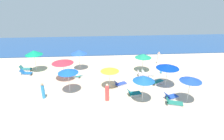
{
  "coord_description": "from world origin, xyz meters",
  "views": [
    {
      "loc": [
        -2.22,
        -10.45,
        9.54
      ],
      "look_at": [
        -0.74,
        9.24,
        1.02
      ],
      "focal_mm": 30.24,
      "sensor_mm": 36.0,
      "label": 1
    }
  ],
  "objects_px": {
    "lounge_chair_6_1": "(147,74)",
    "beachgoer_0": "(43,91)",
    "lounge_chair_1_0": "(120,84)",
    "lounge_chair_8_0": "(71,72)",
    "umbrella_3": "(168,66)",
    "umbrella_8": "(79,52)",
    "lounge_chair_2_1": "(171,96)",
    "umbrella_5": "(144,78)",
    "lounge_chair_5_0": "(134,93)",
    "umbrella_1": "(110,69)",
    "lounge_chair_4_1": "(77,75)",
    "lounge_chair_4_0": "(76,75)",
    "umbrella_2": "(191,79)",
    "lounge_chair_6_0": "(143,74)",
    "beachgoer_1": "(107,93)",
    "beach_ball_0": "(161,72)",
    "umbrella_4": "(63,61)",
    "lounge_chair_3_0": "(157,82)",
    "lounge_chair_0_1": "(26,73)",
    "lounge_chair_0_0": "(25,69)",
    "umbrella_0": "(34,53)",
    "umbrella_6": "(143,56)",
    "umbrella_7": "(68,71)",
    "lounge_chair_2_0": "(174,103)",
    "beachgoer_2": "(158,58)"
  },
  "relations": [
    {
      "from": "umbrella_4",
      "to": "lounge_chair_4_0",
      "type": "height_order",
      "value": "umbrella_4"
    },
    {
      "from": "lounge_chair_4_0",
      "to": "beach_ball_0",
      "type": "xyz_separation_m",
      "value": [
        10.31,
        0.3,
        -0.11
      ]
    },
    {
      "from": "umbrella_6",
      "to": "lounge_chair_6_1",
      "type": "bearing_deg",
      "value": -77.67
    },
    {
      "from": "lounge_chair_0_1",
      "to": "umbrella_8",
      "type": "xyz_separation_m",
      "value": [
        6.36,
        1.2,
        2.09
      ]
    },
    {
      "from": "umbrella_2",
      "to": "lounge_chair_4_0",
      "type": "bearing_deg",
      "value": 149.8
    },
    {
      "from": "lounge_chair_0_1",
      "to": "umbrella_8",
      "type": "bearing_deg",
      "value": -73.27
    },
    {
      "from": "lounge_chair_3_0",
      "to": "umbrella_8",
      "type": "height_order",
      "value": "umbrella_8"
    },
    {
      "from": "lounge_chair_5_0",
      "to": "beachgoer_1",
      "type": "bearing_deg",
      "value": 95.5
    },
    {
      "from": "lounge_chair_2_0",
      "to": "lounge_chair_6_1",
      "type": "height_order",
      "value": "lounge_chair_6_1"
    },
    {
      "from": "umbrella_4",
      "to": "beachgoer_0",
      "type": "relative_size",
      "value": 1.54
    },
    {
      "from": "umbrella_7",
      "to": "lounge_chair_8_0",
      "type": "bearing_deg",
      "value": 95.49
    },
    {
      "from": "lounge_chair_6_0",
      "to": "beachgoer_1",
      "type": "distance_m",
      "value": 6.67
    },
    {
      "from": "umbrella_3",
      "to": "beachgoer_0",
      "type": "relative_size",
      "value": 1.61
    },
    {
      "from": "lounge_chair_0_0",
      "to": "lounge_chair_6_1",
      "type": "distance_m",
      "value": 15.23
    },
    {
      "from": "beach_ball_0",
      "to": "lounge_chair_8_0",
      "type": "bearing_deg",
      "value": 175.92
    },
    {
      "from": "umbrella_1",
      "to": "umbrella_3",
      "type": "bearing_deg",
      "value": -1.01
    },
    {
      "from": "umbrella_2",
      "to": "lounge_chair_4_0",
      "type": "distance_m",
      "value": 12.52
    },
    {
      "from": "umbrella_0",
      "to": "beachgoer_0",
      "type": "xyz_separation_m",
      "value": [
        2.53,
        -6.51,
        -1.71
      ]
    },
    {
      "from": "lounge_chair_2_1",
      "to": "umbrella_8",
      "type": "xyz_separation_m",
      "value": [
        -9.07,
        7.73,
        2.1
      ]
    },
    {
      "from": "umbrella_4",
      "to": "lounge_chair_8_0",
      "type": "height_order",
      "value": "umbrella_4"
    },
    {
      "from": "umbrella_0",
      "to": "lounge_chair_3_0",
      "type": "relative_size",
      "value": 1.7
    },
    {
      "from": "umbrella_7",
      "to": "lounge_chair_5_0",
      "type": "bearing_deg",
      "value": -9.85
    },
    {
      "from": "lounge_chair_4_1",
      "to": "lounge_chair_3_0",
      "type": "bearing_deg",
      "value": -125.14
    },
    {
      "from": "umbrella_1",
      "to": "umbrella_5",
      "type": "xyz_separation_m",
      "value": [
        2.8,
        -2.8,
        0.25
      ]
    },
    {
      "from": "lounge_chair_4_0",
      "to": "lounge_chair_5_0",
      "type": "xyz_separation_m",
      "value": [
        6.06,
        -4.62,
        -0.01
      ]
    },
    {
      "from": "lounge_chair_3_0",
      "to": "umbrella_8",
      "type": "relative_size",
      "value": 0.63
    },
    {
      "from": "lounge_chair_6_0",
      "to": "umbrella_8",
      "type": "height_order",
      "value": "umbrella_8"
    },
    {
      "from": "lounge_chair_3_0",
      "to": "lounge_chair_5_0",
      "type": "xyz_separation_m",
      "value": [
        -2.92,
        -2.19,
        -0.01
      ]
    },
    {
      "from": "lounge_chair_6_1",
      "to": "beachgoer_0",
      "type": "height_order",
      "value": "beachgoer_0"
    },
    {
      "from": "umbrella_5",
      "to": "lounge_chair_6_0",
      "type": "relative_size",
      "value": 1.84
    },
    {
      "from": "lounge_chair_1_0",
      "to": "lounge_chair_5_0",
      "type": "relative_size",
      "value": 1.04
    },
    {
      "from": "umbrella_8",
      "to": "beach_ball_0",
      "type": "bearing_deg",
      "value": -11.01
    },
    {
      "from": "lounge_chair_3_0",
      "to": "beachgoer_1",
      "type": "xyz_separation_m",
      "value": [
        -5.54,
        -2.86,
        0.53
      ]
    },
    {
      "from": "umbrella_2",
      "to": "lounge_chair_8_0",
      "type": "distance_m",
      "value": 13.63
    },
    {
      "from": "lounge_chair_0_1",
      "to": "lounge_chair_5_0",
      "type": "xyz_separation_m",
      "value": [
        12.08,
        -5.66,
        -0.01
      ]
    },
    {
      "from": "lounge_chair_1_0",
      "to": "lounge_chair_8_0",
      "type": "relative_size",
      "value": 0.9
    },
    {
      "from": "umbrella_3",
      "to": "umbrella_8",
      "type": "distance_m",
      "value": 10.79
    },
    {
      "from": "lounge_chair_8_0",
      "to": "lounge_chair_0_0",
      "type": "bearing_deg",
      "value": 102.9
    },
    {
      "from": "umbrella_3",
      "to": "lounge_chair_5_0",
      "type": "distance_m",
      "value": 4.5
    },
    {
      "from": "lounge_chair_6_0",
      "to": "beachgoer_1",
      "type": "height_order",
      "value": "beachgoer_1"
    },
    {
      "from": "umbrella_3",
      "to": "lounge_chair_4_0",
      "type": "relative_size",
      "value": 1.82
    },
    {
      "from": "lounge_chair_0_0",
      "to": "umbrella_3",
      "type": "bearing_deg",
      "value": -103.89
    },
    {
      "from": "umbrella_1",
      "to": "umbrella_4",
      "type": "bearing_deg",
      "value": 155.8
    },
    {
      "from": "beachgoer_1",
      "to": "lounge_chair_4_0",
      "type": "bearing_deg",
      "value": 173.29
    },
    {
      "from": "lounge_chair_2_1",
      "to": "umbrella_6",
      "type": "xyz_separation_m",
      "value": [
        -1.23,
        6.54,
        1.82
      ]
    },
    {
      "from": "umbrella_1",
      "to": "umbrella_4",
      "type": "height_order",
      "value": "umbrella_4"
    },
    {
      "from": "beachgoer_0",
      "to": "beachgoer_2",
      "type": "height_order",
      "value": "beachgoer_2"
    },
    {
      "from": "lounge_chair_0_0",
      "to": "lounge_chair_8_0",
      "type": "height_order",
      "value": "lounge_chair_0_0"
    },
    {
      "from": "umbrella_5",
      "to": "lounge_chair_5_0",
      "type": "height_order",
      "value": "umbrella_5"
    },
    {
      "from": "umbrella_1",
      "to": "lounge_chair_4_1",
      "type": "distance_m",
      "value": 5.07
    }
  ]
}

